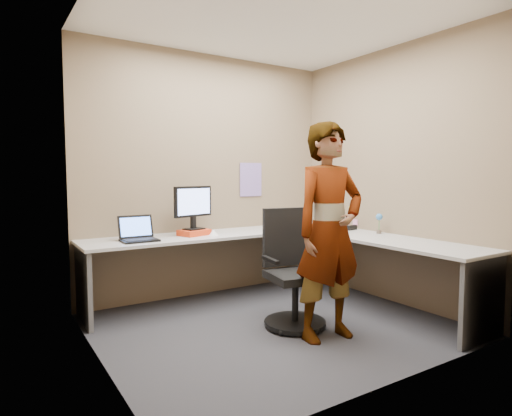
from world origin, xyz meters
TOP-DOWN VIEW (x-y plane):
  - ground at (0.00, 0.00)m, footprint 3.00×3.00m
  - wall_back at (0.00, 1.30)m, footprint 3.00×0.00m
  - wall_right at (1.50, 0.00)m, footprint 0.00×2.70m
  - wall_left at (-1.50, 0.00)m, footprint 0.00×2.70m
  - ceiling at (0.00, 0.00)m, footprint 3.00×3.00m
  - desk at (0.44, 0.39)m, footprint 2.98×2.58m
  - paper_ream at (-0.34, 0.97)m, footprint 0.35×0.29m
  - monitor at (-0.34, 0.99)m, footprint 0.47×0.20m
  - laptop at (-0.94, 0.93)m, footprint 0.33×0.28m
  - trackball_mouse at (-0.40, 0.93)m, footprint 0.12×0.08m
  - origami at (-0.17, 0.86)m, footprint 0.10×0.10m
  - stapler at (1.35, 0.40)m, footprint 0.15×0.06m
  - flower at (1.38, 0.03)m, footprint 0.07×0.07m
  - calendar_purple at (0.55, 1.29)m, footprint 0.30×0.01m
  - calendar_white at (1.49, 0.90)m, footprint 0.01×0.28m
  - sticky_note_a at (1.49, 0.55)m, footprint 0.01×0.07m
  - sticky_note_b at (1.49, 0.60)m, footprint 0.01×0.07m
  - sticky_note_c at (1.49, 0.48)m, footprint 0.01×0.07m
  - sticky_note_d at (1.49, 0.70)m, footprint 0.01×0.07m
  - office_chair at (0.14, -0.07)m, footprint 0.57×0.55m
  - person at (0.22, -0.47)m, footprint 0.68×0.46m

SIDE VIEW (x-z plane):
  - ground at x=0.00m, z-range 0.00..0.00m
  - office_chair at x=0.14m, z-range -0.09..0.94m
  - desk at x=0.44m, z-range 0.22..0.95m
  - trackball_mouse at x=-0.40m, z-range 0.72..0.79m
  - stapler at x=1.35m, z-range 0.73..0.78m
  - paper_ream at x=-0.34m, z-range 0.73..0.79m
  - origami at x=-0.17m, z-range 0.73..0.79m
  - laptop at x=-0.94m, z-range 0.67..0.91m
  - sticky_note_c at x=1.49m, z-range 0.76..0.84m
  - sticky_note_b at x=1.49m, z-range 0.78..0.86m
  - flower at x=1.38m, z-range 0.77..0.98m
  - person at x=0.22m, z-range 0.00..1.79m
  - sticky_note_d at x=1.49m, z-range 0.88..0.96m
  - sticky_note_a at x=1.49m, z-range 0.91..0.99m
  - monitor at x=-0.34m, z-range 0.83..1.28m
  - calendar_white at x=1.49m, z-range 1.06..1.44m
  - calendar_purple at x=0.55m, z-range 1.10..1.50m
  - wall_back at x=0.00m, z-range -0.15..2.85m
  - wall_right at x=1.50m, z-range 0.00..2.70m
  - wall_left at x=-1.50m, z-range 0.00..2.70m
  - ceiling at x=0.00m, z-range 2.70..2.70m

